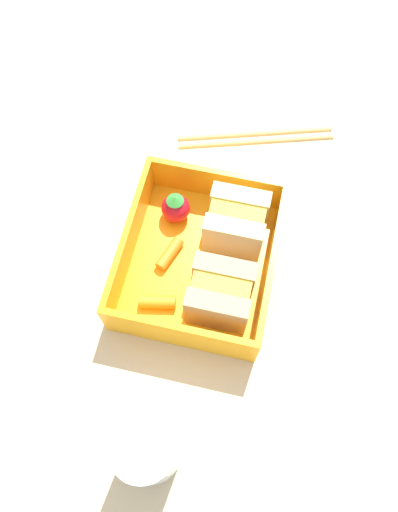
% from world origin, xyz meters
% --- Properties ---
extents(ground_plane, '(1.20, 1.20, 0.02)m').
position_xyz_m(ground_plane, '(0.00, 0.00, -0.01)').
color(ground_plane, '#D5B590').
extents(bento_tray, '(0.17, 0.15, 0.01)m').
position_xyz_m(bento_tray, '(0.00, 0.00, 0.01)').
color(bento_tray, '#F8A215').
rests_on(bento_tray, ground_plane).
extents(bento_rim, '(0.17, 0.15, 0.04)m').
position_xyz_m(bento_rim, '(0.00, 0.00, 0.03)').
color(bento_rim, '#F8A215').
rests_on(bento_rim, bento_tray).
extents(sandwich_left, '(0.05, 0.06, 0.05)m').
position_xyz_m(sandwich_left, '(-0.04, 0.03, 0.04)').
color(sandwich_left, '#E0BF86').
rests_on(sandwich_left, bento_tray).
extents(sandwich_center_left, '(0.05, 0.06, 0.05)m').
position_xyz_m(sandwich_center_left, '(0.04, 0.03, 0.04)').
color(sandwich_center_left, tan).
rests_on(sandwich_center_left, bento_tray).
extents(strawberry_far_left, '(0.03, 0.03, 0.04)m').
position_xyz_m(strawberry_far_left, '(-0.05, -0.04, 0.03)').
color(strawberry_far_left, red).
rests_on(strawberry_far_left, bento_tray).
extents(carrot_stick_far_left, '(0.04, 0.02, 0.01)m').
position_xyz_m(carrot_stick_far_left, '(0.00, -0.03, 0.02)').
color(carrot_stick_far_left, orange).
rests_on(carrot_stick_far_left, bento_tray).
extents(carrot_stick_left, '(0.02, 0.04, 0.01)m').
position_xyz_m(carrot_stick_left, '(0.05, -0.03, 0.02)').
color(carrot_stick_left, orange).
rests_on(carrot_stick_left, bento_tray).
extents(chopstick_pair, '(0.07, 0.18, 0.01)m').
position_xyz_m(chopstick_pair, '(-0.18, 0.03, 0.00)').
color(chopstick_pair, tan).
rests_on(chopstick_pair, ground_plane).
extents(drinking_glass, '(0.05, 0.05, 0.09)m').
position_xyz_m(drinking_glass, '(0.19, 0.00, 0.05)').
color(drinking_glass, silver).
rests_on(drinking_glass, ground_plane).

